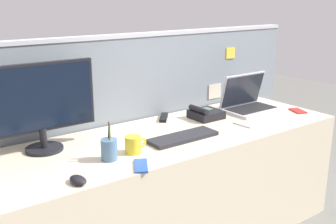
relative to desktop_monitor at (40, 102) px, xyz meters
name	(u,v)px	position (x,y,z in m)	size (l,w,h in m)	color
desk	(173,188)	(0.70, -0.19, -0.61)	(2.18, 0.71, 0.71)	beige
cubicle_divider	(138,128)	(0.70, 0.20, -0.33)	(2.64, 0.08, 1.26)	gray
desktop_monitor	(40,102)	(0.00, 0.00, 0.00)	(0.58, 0.19, 0.46)	black
laptop	(248,101)	(1.43, -0.10, -0.19)	(0.38, 0.26, 0.25)	#B2B5BC
desk_phone	(205,114)	(1.06, -0.07, -0.23)	(0.19, 0.18, 0.09)	black
keyboard_main	(183,137)	(0.69, -0.30, -0.25)	(0.42, 0.14, 0.02)	#232328
computer_mouse_right_hand	(78,180)	(-0.02, -0.47, -0.24)	(0.06, 0.10, 0.03)	black
pen_cup	(109,149)	(0.22, -0.32, -0.20)	(0.08, 0.08, 0.19)	#4C7093
cell_phone_silver_slab	(245,125)	(1.16, -0.33, -0.25)	(0.06, 0.14, 0.01)	#B7BAC1
cell_phone_blue_case	(141,166)	(0.30, -0.48, -0.25)	(0.06, 0.16, 0.01)	blue
cell_phone_red_case	(298,111)	(1.68, -0.33, -0.25)	(0.07, 0.13, 0.01)	#B22323
tv_remote	(164,117)	(0.83, 0.08, -0.25)	(0.04, 0.17, 0.02)	black
coffee_mug	(133,145)	(0.36, -0.31, -0.21)	(0.12, 0.08, 0.09)	yellow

